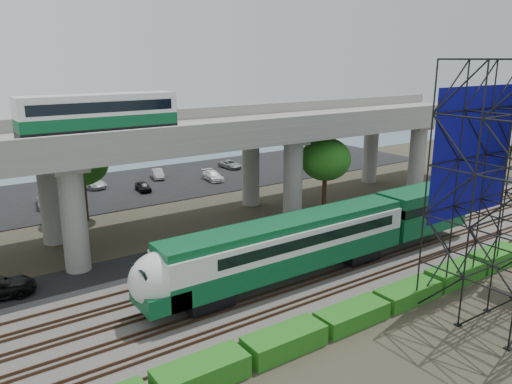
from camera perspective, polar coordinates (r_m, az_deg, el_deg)
ground at (r=32.95m, az=4.18°, el=-12.17°), size 140.00×140.00×0.00m
ballast_bed at (r=34.31m, az=2.05°, el=-10.79°), size 90.00×12.00×0.20m
service_road at (r=40.88m, az=-5.13°, el=-6.56°), size 90.00×5.00×0.08m
parking_lot at (r=61.51m, az=-16.06°, el=0.31°), size 90.00×18.00×0.08m
harbor_water at (r=82.23m, az=-21.10°, el=3.48°), size 140.00×40.00×0.03m
rail_tracks at (r=34.24m, az=2.05°, el=-10.52°), size 90.00×9.52×0.16m
commuter_train at (r=35.22m, az=6.57°, el=-5.26°), size 29.30×3.06×4.30m
overpass at (r=43.25m, az=-9.57°, el=5.74°), size 80.00×12.00×12.40m
hedge_strip at (r=30.51m, az=10.93°, el=-13.59°), size 34.60×1.80×1.20m
trees at (r=42.34m, az=-14.64°, el=1.61°), size 40.94×16.94×7.69m
parked_cars at (r=60.72m, az=-16.03°, el=0.75°), size 36.80×9.71×1.31m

